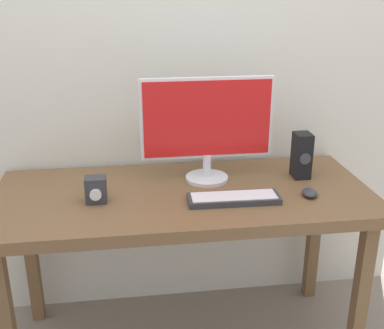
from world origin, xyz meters
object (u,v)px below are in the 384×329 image
keyboard_primary (234,198)px  mouse (310,193)px  audio_controller (96,190)px  monitor (207,125)px  desk (184,208)px  speaker_right (302,155)px

keyboard_primary → mouse: 0.32m
audio_controller → monitor: bearing=20.3°
desk → mouse: (0.51, -0.12, 0.09)m
speaker_right → audio_controller: 0.91m
monitor → mouse: size_ratio=6.94×
desk → speaker_right: speaker_right is taller
mouse → audio_controller: bearing=178.3°
monitor → keyboard_primary: 0.35m
desk → monitor: bearing=46.5°
speaker_right → audio_controller: bearing=-170.8°
desk → monitor: 0.37m
monitor → audio_controller: 0.54m
mouse → speaker_right: size_ratio=0.40×
monitor → speaker_right: bearing=-4.1°
monitor → mouse: bearing=-31.9°
keyboard_primary → speaker_right: size_ratio=1.82×
monitor → audio_controller: monitor is taller
desk → monitor: (0.12, 0.12, 0.33)m
desk → monitor: size_ratio=2.78×
desk → monitor: monitor is taller
desk → audio_controller: size_ratio=15.08×
keyboard_primary → monitor: bearing=105.6°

